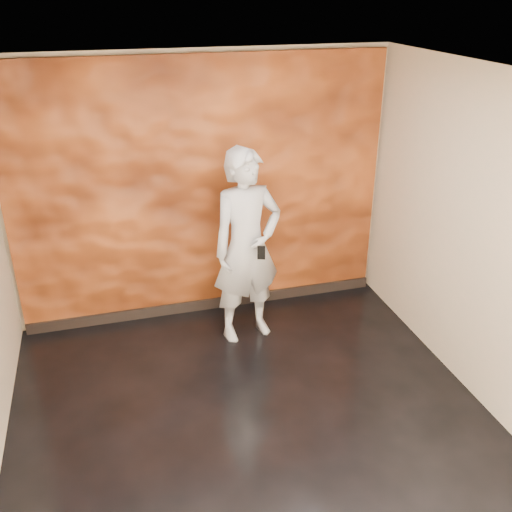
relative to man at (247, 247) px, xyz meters
The scene contains 5 objects.
room 1.42m from the man, 102.93° to the right, with size 4.02×4.02×2.81m.
feature_wall 0.80m from the man, 115.50° to the left, with size 3.90×0.06×2.75m, color #CE6024.
baseboard 1.15m from the man, 116.97° to the left, with size 3.90×0.04×0.12m, color black.
man is the anchor object (origin of this frame).
phone 0.27m from the man, 74.67° to the right, with size 0.07×0.01×0.14m, color black.
Camera 1 is at (-0.99, -3.61, 3.35)m, focal length 40.00 mm.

